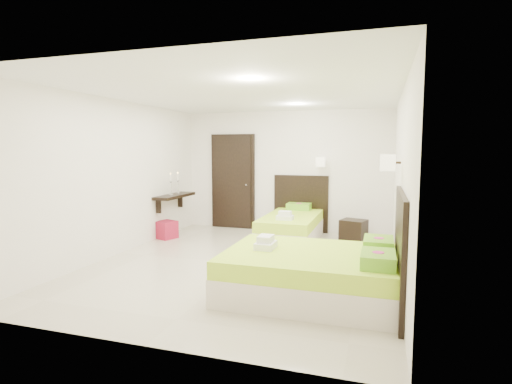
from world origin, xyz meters
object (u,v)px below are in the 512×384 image
(bed_single, at_px, (292,225))
(bed_double, at_px, (317,271))
(nightstand, at_px, (354,230))
(ottoman, at_px, (166,230))

(bed_single, bearing_deg, bed_double, -72.02)
(bed_single, height_order, nightstand, bed_single)
(bed_single, bearing_deg, nightstand, 16.50)
(bed_double, xyz_separation_m, ottoman, (-3.38, 2.28, -0.13))
(bed_double, height_order, ottoman, bed_double)
(bed_single, height_order, ottoman, bed_single)
(nightstand, bearing_deg, bed_double, -76.55)
(bed_single, height_order, bed_double, bed_double)
(bed_double, distance_m, nightstand, 3.23)
(nightstand, relative_size, ottoman, 1.31)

